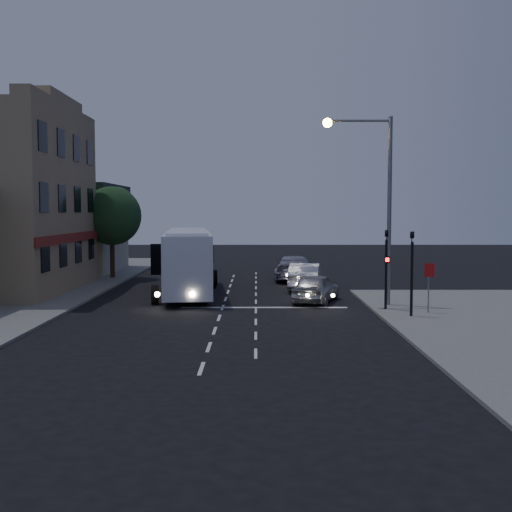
{
  "coord_description": "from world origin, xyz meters",
  "views": [
    {
      "loc": [
        1.62,
        -28.57,
        4.63
      ],
      "look_at": [
        1.61,
        6.15,
        2.2
      ],
      "focal_mm": 45.0,
      "sensor_mm": 36.0,
      "label": 1
    }
  ],
  "objects_px": {
    "traffic_signal_side": "(412,263)",
    "streetlight": "(376,188)",
    "tour_bus": "(188,259)",
    "car_sedan_b": "(294,268)",
    "traffic_signal_main": "(386,259)",
    "car_suv": "(316,288)",
    "car_sedan_a": "(305,277)",
    "regulatory_sign": "(429,280)",
    "street_tree": "(112,213)"
  },
  "relations": [
    {
      "from": "car_sedan_a",
      "to": "regulatory_sign",
      "type": "height_order",
      "value": "regulatory_sign"
    },
    {
      "from": "streetlight",
      "to": "street_tree",
      "type": "xyz_separation_m",
      "value": [
        -15.55,
        12.82,
        -1.23
      ]
    },
    {
      "from": "tour_bus",
      "to": "car_sedan_b",
      "type": "distance_m",
      "value": 9.51
    },
    {
      "from": "car_sedan_b",
      "to": "streetlight",
      "type": "distance_m",
      "value": 13.31
    },
    {
      "from": "tour_bus",
      "to": "regulatory_sign",
      "type": "relative_size",
      "value": 5.39
    },
    {
      "from": "regulatory_sign",
      "to": "streetlight",
      "type": "height_order",
      "value": "streetlight"
    },
    {
      "from": "streetlight",
      "to": "car_suv",
      "type": "bearing_deg",
      "value": 149.32
    },
    {
      "from": "traffic_signal_side",
      "to": "regulatory_sign",
      "type": "height_order",
      "value": "traffic_signal_side"
    },
    {
      "from": "traffic_signal_main",
      "to": "streetlight",
      "type": "bearing_deg",
      "value": 100.2
    },
    {
      "from": "traffic_signal_main",
      "to": "regulatory_sign",
      "type": "relative_size",
      "value": 1.86
    },
    {
      "from": "car_sedan_a",
      "to": "tour_bus",
      "type": "bearing_deg",
      "value": 21.45
    },
    {
      "from": "car_sedan_a",
      "to": "traffic_signal_side",
      "type": "bearing_deg",
      "value": 118.42
    },
    {
      "from": "traffic_signal_main",
      "to": "traffic_signal_side",
      "type": "height_order",
      "value": "same"
    },
    {
      "from": "car_suv",
      "to": "regulatory_sign",
      "type": "height_order",
      "value": "regulatory_sign"
    },
    {
      "from": "car_sedan_a",
      "to": "streetlight",
      "type": "xyz_separation_m",
      "value": [
        2.86,
        -6.65,
        4.93
      ]
    },
    {
      "from": "traffic_signal_side",
      "to": "streetlight",
      "type": "relative_size",
      "value": 0.46
    },
    {
      "from": "tour_bus",
      "to": "car_sedan_b",
      "type": "height_order",
      "value": "tour_bus"
    },
    {
      "from": "car_suv",
      "to": "regulatory_sign",
      "type": "relative_size",
      "value": 1.97
    },
    {
      "from": "regulatory_sign",
      "to": "street_tree",
      "type": "distance_m",
      "value": 23.4
    },
    {
      "from": "traffic_signal_main",
      "to": "street_tree",
      "type": "bearing_deg",
      "value": 137.97
    },
    {
      "from": "traffic_signal_main",
      "to": "car_sedan_a",
      "type": "bearing_deg",
      "value": 111.1
    },
    {
      "from": "tour_bus",
      "to": "car_suv",
      "type": "relative_size",
      "value": 2.73
    },
    {
      "from": "car_sedan_a",
      "to": "street_tree",
      "type": "bearing_deg",
      "value": -18.31
    },
    {
      "from": "tour_bus",
      "to": "car_sedan_b",
      "type": "xyz_separation_m",
      "value": [
        6.39,
        6.96,
        -1.1
      ]
    },
    {
      "from": "tour_bus",
      "to": "traffic_signal_main",
      "type": "xyz_separation_m",
      "value": [
        9.81,
        -6.42,
        0.48
      ]
    },
    {
      "from": "regulatory_sign",
      "to": "car_suv",
      "type": "bearing_deg",
      "value": 139.06
    },
    {
      "from": "car_sedan_b",
      "to": "traffic_signal_side",
      "type": "distance_m",
      "value": 15.98
    },
    {
      "from": "traffic_signal_side",
      "to": "street_tree",
      "type": "xyz_separation_m",
      "value": [
        -16.51,
        16.22,
        2.08
      ]
    },
    {
      "from": "car_sedan_a",
      "to": "traffic_signal_side",
      "type": "xyz_separation_m",
      "value": [
        3.81,
        -10.05,
        1.62
      ]
    },
    {
      "from": "traffic_signal_main",
      "to": "streetlight",
      "type": "xyz_separation_m",
      "value": [
        -0.26,
        1.42,
        3.31
      ]
    },
    {
      "from": "car_sedan_a",
      "to": "car_suv",
      "type": "bearing_deg",
      "value": 99.46
    },
    {
      "from": "streetlight",
      "to": "street_tree",
      "type": "relative_size",
      "value": 1.45
    },
    {
      "from": "car_sedan_a",
      "to": "traffic_signal_side",
      "type": "distance_m",
      "value": 10.87
    },
    {
      "from": "tour_bus",
      "to": "car_suv",
      "type": "xyz_separation_m",
      "value": [
        6.86,
        -3.4,
        -1.2
      ]
    },
    {
      "from": "tour_bus",
      "to": "regulatory_sign",
      "type": "distance_m",
      "value": 13.71
    },
    {
      "from": "regulatory_sign",
      "to": "car_sedan_b",
      "type": "bearing_deg",
      "value": 109.61
    },
    {
      "from": "traffic_signal_main",
      "to": "traffic_signal_side",
      "type": "distance_m",
      "value": 2.1
    },
    {
      "from": "car_sedan_b",
      "to": "traffic_signal_side",
      "type": "height_order",
      "value": "traffic_signal_side"
    },
    {
      "from": "tour_bus",
      "to": "regulatory_sign",
      "type": "height_order",
      "value": "tour_bus"
    },
    {
      "from": "streetlight",
      "to": "traffic_signal_main",
      "type": "bearing_deg",
      "value": -79.8
    },
    {
      "from": "car_sedan_a",
      "to": "regulatory_sign",
      "type": "bearing_deg",
      "value": 125.56
    },
    {
      "from": "car_sedan_a",
      "to": "street_tree",
      "type": "height_order",
      "value": "street_tree"
    },
    {
      "from": "traffic_signal_side",
      "to": "street_tree",
      "type": "height_order",
      "value": "street_tree"
    },
    {
      "from": "car_suv",
      "to": "car_sedan_b",
      "type": "xyz_separation_m",
      "value": [
        -0.48,
        10.36,
        0.09
      ]
    },
    {
      "from": "tour_bus",
      "to": "car_sedan_b",
      "type": "relative_size",
      "value": 2.07
    },
    {
      "from": "traffic_signal_main",
      "to": "traffic_signal_side",
      "type": "bearing_deg",
      "value": -70.51
    },
    {
      "from": "car_suv",
      "to": "street_tree",
      "type": "height_order",
      "value": "street_tree"
    },
    {
      "from": "tour_bus",
      "to": "car_sedan_b",
      "type": "bearing_deg",
      "value": 41.64
    },
    {
      "from": "car_suv",
      "to": "tour_bus",
      "type": "bearing_deg",
      "value": -7.58
    },
    {
      "from": "tour_bus",
      "to": "car_suv",
      "type": "height_order",
      "value": "tour_bus"
    }
  ]
}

